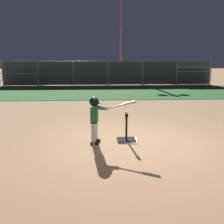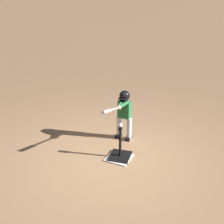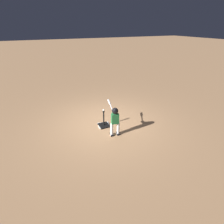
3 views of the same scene
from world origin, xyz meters
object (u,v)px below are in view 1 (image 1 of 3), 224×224
at_px(batting_tee, 126,137).
at_px(bleachers_left_center, 88,78).
at_px(bleachers_right_center, 189,76).
at_px(batter_child, 96,114).
at_px(baseball, 127,113).
at_px(bleachers_far_right, 23,79).

distance_m(batting_tee, bleachers_left_center, 14.23).
relative_size(bleachers_left_center, bleachers_right_center, 1.07).
height_order(batting_tee, batter_child, batter_child).
distance_m(baseball, bleachers_left_center, 14.22).
bearing_deg(batter_child, batting_tee, 9.70).
xyz_separation_m(bleachers_far_right, bleachers_right_center, (12.16, -0.11, 0.20)).
bearing_deg(bleachers_right_center, bleachers_left_center, 173.84).
height_order(baseball, bleachers_far_right, bleachers_far_right).
distance_m(baseball, bleachers_right_center, 14.72).
relative_size(baseball, bleachers_left_center, 0.03).
distance_m(batting_tee, batter_child, 0.93).
relative_size(batting_tee, baseball, 8.71).
height_order(batting_tee, baseball, baseball).
height_order(batter_child, bleachers_right_center, bleachers_right_center).
bearing_deg(baseball, bleachers_far_right, 113.93).
distance_m(bleachers_far_right, bleachers_right_center, 12.16).
bearing_deg(bleachers_far_right, batting_tee, -66.07).
height_order(batter_child, bleachers_left_center, batter_child).
xyz_separation_m(baseball, bleachers_left_center, (-1.30, 14.16, -0.20)).
relative_size(batting_tee, bleachers_left_center, 0.23).
height_order(baseball, bleachers_right_center, bleachers_right_center).
distance_m(batter_child, bleachers_right_center, 15.13).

